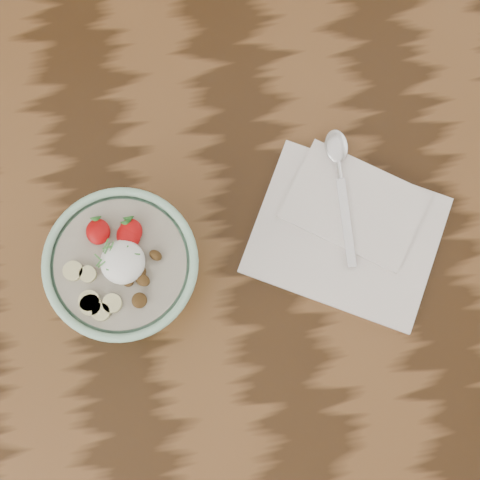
% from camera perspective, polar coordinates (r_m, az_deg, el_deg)
% --- Properties ---
extents(table, '(1.60, 0.90, 0.75)m').
position_cam_1_polar(table, '(0.99, -10.53, -1.19)').
color(table, black).
rests_on(table, ground).
extents(breakfast_bowl, '(0.18, 0.18, 0.12)m').
position_cam_1_polar(breakfast_bowl, '(0.82, -9.75, -2.36)').
color(breakfast_bowl, '#95C9A9').
rests_on(breakfast_bowl, table).
extents(napkin, '(0.30, 0.28, 0.01)m').
position_cam_1_polar(napkin, '(0.89, 9.19, 0.95)').
color(napkin, white).
rests_on(napkin, table).
extents(spoon, '(0.03, 0.19, 0.01)m').
position_cam_1_polar(spoon, '(0.90, 8.43, 6.34)').
color(spoon, silver).
rests_on(spoon, napkin).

